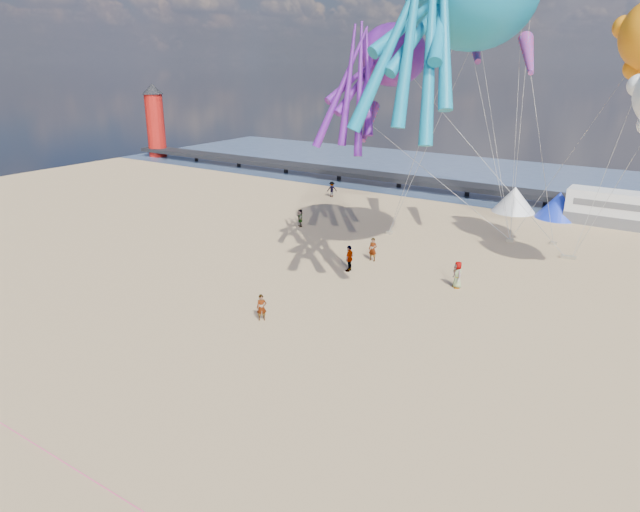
{
  "coord_description": "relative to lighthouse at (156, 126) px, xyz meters",
  "views": [
    {
      "loc": [
        11.93,
        -13.92,
        13.58
      ],
      "look_at": [
        -1.37,
        6.0,
        5.37
      ],
      "focal_mm": 32.0,
      "sensor_mm": 36.0,
      "label": 1
    }
  ],
  "objects": [
    {
      "name": "sandbag_c",
      "position": [
        61.51,
        -15.44,
        -4.39
      ],
      "size": [
        0.5,
        0.35,
        0.22
      ],
      "primitive_type": "cube",
      "color": "gray",
      "rests_on": "ground"
    },
    {
      "name": "beachgoer_4",
      "position": [
        40.12,
        -19.35,
        -3.74
      ],
      "size": [
        0.88,
        0.9,
        1.52
      ],
      "primitive_type": "imported",
      "rotation": [
        0.0,
        0.0,
        5.46
      ],
      "color": "#7F6659",
      "rests_on": "ground"
    },
    {
      "name": "beachgoer_5",
      "position": [
        49.64,
        -23.74,
        -3.66
      ],
      "size": [
        1.58,
        0.55,
        1.69
      ],
      "primitive_type": "imported",
      "rotation": [
        0.0,
        0.0,
        0.03
      ],
      "color": "#7F6659",
      "rests_on": "ground"
    },
    {
      "name": "sandbag_a",
      "position": [
        47.58,
        -17.12,
        -4.39
      ],
      "size": [
        0.5,
        0.35,
        0.22
      ],
      "primitive_type": "cube",
      "color": "gray",
      "rests_on": "ground"
    },
    {
      "name": "pier",
      "position": [
        28.0,
        0.0,
        -3.5
      ],
      "size": [
        60.0,
        3.0,
        0.5
      ],
      "primitive_type": "cube",
      "color": "black",
      "rests_on": "ground"
    },
    {
      "name": "sandbag_d",
      "position": [
        59.56,
        -12.62,
        -4.39
      ],
      "size": [
        0.5,
        0.35,
        0.22
      ],
      "primitive_type": "cube",
      "color": "gray",
      "rests_on": "ground"
    },
    {
      "name": "sandbag_e",
      "position": [
        56.52,
        -13.66,
        -4.39
      ],
      "size": [
        0.5,
        0.35,
        0.22
      ],
      "primitive_type": "cube",
      "color": "gray",
      "rests_on": "ground"
    },
    {
      "name": "beachgoer_2",
      "position": [
        36.26,
        -8.24,
        -3.69
      ],
      "size": [
        0.99,
        0.97,
        1.61
      ],
      "primitive_type": "imported",
      "rotation": [
        0.0,
        0.0,
        3.82
      ],
      "color": "#7F6659",
      "rests_on": "ground"
    },
    {
      "name": "ground",
      "position": [
        56.0,
        -44.0,
        -4.5
      ],
      "size": [
        120.0,
        120.0,
        0.0
      ],
      "primitive_type": "plane",
      "color": "tan",
      "rests_on": "ground"
    },
    {
      "name": "lighthouse",
      "position": [
        0.0,
        0.0,
        0.0
      ],
      "size": [
        2.6,
        2.6,
        9.0
      ],
      "primitive_type": "cylinder",
      "color": "#A5140F",
      "rests_on": "ground"
    },
    {
      "name": "beachgoer_3",
      "position": [
        49.34,
        -26.5,
        -3.58
      ],
      "size": [
        0.85,
        1.27,
        1.83
      ],
      "primitive_type": "imported",
      "rotation": [
        0.0,
        0.0,
        4.86
      ],
      "color": "#7F6659",
      "rests_on": "ground"
    },
    {
      "name": "beachgoer_0",
      "position": [
        56.55,
        -25.3,
        -3.63
      ],
      "size": [
        0.74,
        0.75,
        1.74
      ],
      "primitive_type": "imported",
      "rotation": [
        0.0,
        0.0,
        5.47
      ],
      "color": "#7F6659",
      "rests_on": "ground"
    },
    {
      "name": "tent_white",
      "position": [
        54.0,
        -4.0,
        -3.3
      ],
      "size": [
        4.0,
        4.0,
        2.4
      ],
      "primitive_type": "cone",
      "color": "white",
      "rests_on": "ground"
    },
    {
      "name": "windsock_left",
      "position": [
        53.79,
        -18.03,
        10.37
      ],
      "size": [
        4.26,
        7.54,
        7.79
      ],
      "primitive_type": null,
      "rotation": [
        0.0,
        0.0,
        0.43
      ],
      "color": "red"
    },
    {
      "name": "tent_blue",
      "position": [
        58.0,
        -4.0,
        -3.3
      ],
      "size": [
        4.0,
        4.0,
        2.4
      ],
      "primitive_type": "cone",
      "color": "#1933CC",
      "rests_on": "ground"
    },
    {
      "name": "kite_octopus_purple",
      "position": [
        49.43,
        -21.25,
        9.45
      ],
      "size": [
        4.2,
        9.27,
        10.47
      ],
      "primitive_type": null,
      "rotation": [
        0.0,
        0.0,
        0.03
      ],
      "color": "#57157E"
    },
    {
      "name": "standing_person",
      "position": [
        49.33,
        -35.85,
        -3.75
      ],
      "size": [
        0.65,
        0.63,
        1.5
      ],
      "primitive_type": "imported",
      "rotation": [
        0.0,
        0.0,
        0.72
      ],
      "color": "tan",
      "rests_on": "ground"
    },
    {
      "name": "motorhome_0",
      "position": [
        62.0,
        -4.0,
        -3.0
      ],
      "size": [
        6.6,
        2.5,
        3.0
      ],
      "primitive_type": "cube",
      "color": "silver",
      "rests_on": "ground"
    },
    {
      "name": "water",
      "position": [
        56.0,
        11.0,
        -4.48
      ],
      "size": [
        120.0,
        120.0,
        0.0
      ],
      "primitive_type": "plane",
      "color": "#3B4F71",
      "rests_on": "ground"
    },
    {
      "name": "windsock_right",
      "position": [
        48.17,
        -22.19,
        4.98
      ],
      "size": [
        2.25,
        4.33,
        4.27
      ],
      "primitive_type": null,
      "rotation": [
        0.0,
        0.0,
        0.33
      ],
      "color": "red"
    },
    {
      "name": "sandbag_b",
      "position": [
        61.0,
        -15.5,
        -4.39
      ],
      "size": [
        0.5,
        0.35,
        0.22
      ],
      "primitive_type": "cube",
      "color": "gray",
      "rests_on": "ground"
    },
    {
      "name": "windsock_mid",
      "position": [
        57.34,
        -17.55,
        9.46
      ],
      "size": [
        2.82,
        5.14,
        5.13
      ],
      "primitive_type": null,
      "rotation": [
        0.0,
        0.0,
        0.38
      ],
      "color": "red"
    }
  ]
}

